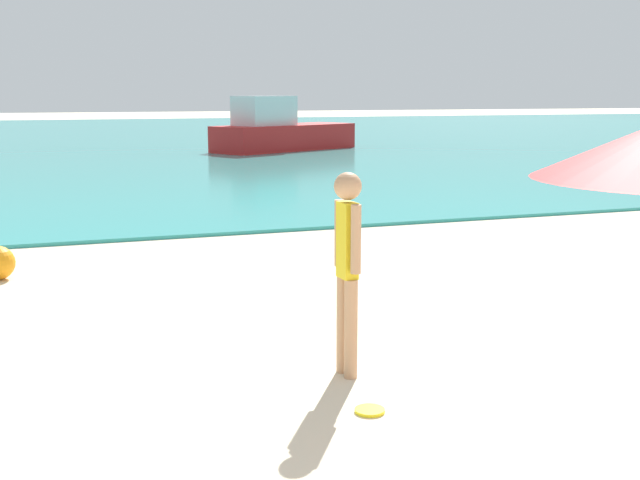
# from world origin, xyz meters

# --- Properties ---
(water) EXTENTS (160.00, 60.00, 0.06)m
(water) POSITION_xyz_m (0.00, 40.58, 0.03)
(water) COLOR teal
(water) RESTS_ON ground
(person_standing) EXTENTS (0.22, 0.39, 1.68)m
(person_standing) POSITION_xyz_m (-0.38, 3.84, 0.95)
(person_standing) COLOR tan
(person_standing) RESTS_ON ground
(frisbee) EXTENTS (0.22, 0.22, 0.03)m
(frisbee) POSITION_xyz_m (-0.51, 3.06, 0.01)
(frisbee) COLOR yellow
(frisbee) RESTS_ON ground
(boat_near) EXTENTS (6.47, 4.68, 2.13)m
(boat_near) POSITION_xyz_m (6.59, 28.45, 0.80)
(boat_near) COLOR red
(boat_near) RESTS_ON water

